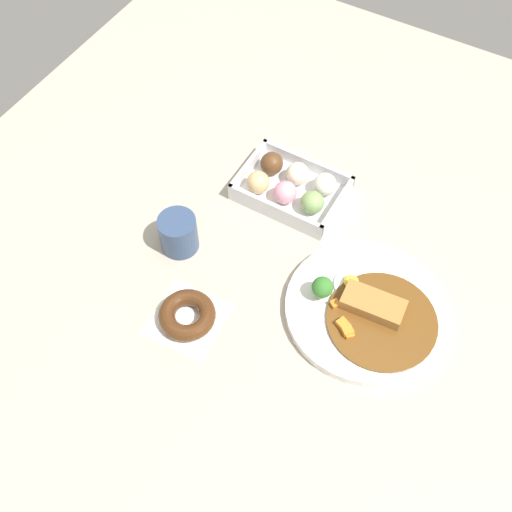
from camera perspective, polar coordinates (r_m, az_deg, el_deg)
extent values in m
plane|color=#B2A893|center=(1.15, 5.21, -2.80)|extent=(1.60, 1.60, 0.00)
cylinder|color=white|center=(1.13, 9.99, -4.77)|extent=(0.29, 0.29, 0.02)
cylinder|color=brown|center=(1.11, 11.45, -5.83)|extent=(0.19, 0.19, 0.01)
cube|color=#A87538|center=(1.10, 10.69, -4.34)|extent=(0.11, 0.06, 0.02)
cylinder|color=white|center=(1.13, 8.65, -2.57)|extent=(0.06, 0.06, 0.00)
ellipsoid|color=yellow|center=(1.13, 8.71, -2.31)|extent=(0.03, 0.03, 0.01)
cylinder|color=#8CB766|center=(1.11, 6.01, -3.44)|extent=(0.01, 0.01, 0.02)
sphere|color=#387A2D|center=(1.09, 6.11, -2.85)|extent=(0.04, 0.04, 0.04)
cube|color=orange|center=(1.08, 8.35, -6.87)|extent=(0.02, 0.02, 0.02)
cube|color=orange|center=(1.10, 7.23, -4.43)|extent=(0.02, 0.02, 0.01)
cube|color=orange|center=(1.09, 7.89, -6.21)|extent=(0.02, 0.02, 0.02)
cube|color=orange|center=(1.08, 8.53, -7.16)|extent=(0.02, 0.02, 0.01)
cube|color=white|center=(1.26, 3.24, 5.79)|extent=(0.21, 0.15, 0.01)
cube|color=white|center=(1.28, -0.70, 8.13)|extent=(0.01, 0.15, 0.03)
cube|color=white|center=(1.22, 7.43, 4.56)|extent=(0.01, 0.15, 0.03)
cube|color=white|center=(1.21, 1.74, 4.22)|extent=(0.21, 0.01, 0.03)
cube|color=white|center=(1.29, 4.75, 8.43)|extent=(0.21, 0.01, 0.03)
sphere|color=#DBB77A|center=(1.24, 0.19, 6.77)|extent=(0.05, 0.05, 0.05)
sphere|color=pink|center=(1.23, 2.69, 5.84)|extent=(0.05, 0.05, 0.05)
sphere|color=#84A860|center=(1.21, 5.16, 4.91)|extent=(0.05, 0.05, 0.05)
sphere|color=brown|center=(1.27, 1.45, 8.49)|extent=(0.05, 0.05, 0.05)
sphere|color=#EFE5C6|center=(1.26, 3.83, 7.54)|extent=(0.05, 0.05, 0.05)
sphere|color=silver|center=(1.24, 6.32, 6.53)|extent=(0.05, 0.05, 0.05)
cube|color=white|center=(1.11, -6.25, -5.78)|extent=(0.13, 0.13, 0.00)
torus|color=#4C2B14|center=(1.10, -6.33, -5.39)|extent=(0.10, 0.10, 0.03)
cylinder|color=#33476B|center=(1.17, -7.12, 2.08)|extent=(0.07, 0.07, 0.08)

